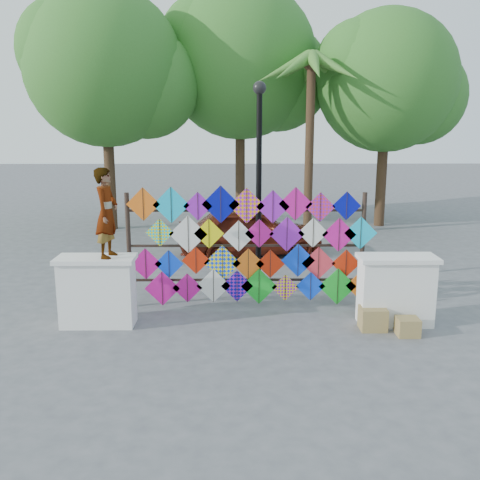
# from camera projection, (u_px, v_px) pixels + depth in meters

# --- Properties ---
(ground) EXTENTS (80.00, 80.00, 0.00)m
(ground) POSITION_uv_depth(u_px,v_px,m) (247.00, 320.00, 9.99)
(ground) COLOR slate
(ground) RESTS_ON ground
(parapet_left) EXTENTS (1.40, 0.65, 1.28)m
(parapet_left) POSITION_uv_depth(u_px,v_px,m) (97.00, 291.00, 9.62)
(parapet_left) COLOR white
(parapet_left) RESTS_ON ground
(parapet_right) EXTENTS (1.40, 0.65, 1.28)m
(parapet_right) POSITION_uv_depth(u_px,v_px,m) (396.00, 290.00, 9.68)
(parapet_right) COLOR white
(parapet_right) RESTS_ON ground
(kite_rack) EXTENTS (4.90, 0.24, 2.45)m
(kite_rack) POSITION_uv_depth(u_px,v_px,m) (250.00, 248.00, 10.43)
(kite_rack) COLOR black
(kite_rack) RESTS_ON ground
(tree_west) EXTENTS (5.85, 5.20, 8.01)m
(tree_west) POSITION_uv_depth(u_px,v_px,m) (108.00, 68.00, 17.61)
(tree_west) COLOR #4C3320
(tree_west) RESTS_ON ground
(tree_mid) EXTENTS (6.30, 5.60, 8.61)m
(tree_mid) POSITION_uv_depth(u_px,v_px,m) (243.00, 63.00, 19.53)
(tree_mid) COLOR #4C3320
(tree_mid) RESTS_ON ground
(tree_east) EXTENTS (5.40, 4.80, 7.42)m
(tree_east) POSITION_uv_depth(u_px,v_px,m) (389.00, 82.00, 18.29)
(tree_east) COLOR #4C3320
(tree_east) RESTS_ON ground
(palm_tree) EXTENTS (3.62, 3.62, 5.83)m
(palm_tree) POSITION_uv_depth(u_px,v_px,m) (311.00, 80.00, 16.77)
(palm_tree) COLOR #4C3320
(palm_tree) RESTS_ON ground
(vendor_woman) EXTENTS (0.46, 0.63, 1.58)m
(vendor_woman) POSITION_uv_depth(u_px,v_px,m) (107.00, 213.00, 9.32)
(vendor_woman) COLOR #99999E
(vendor_woman) RESTS_ON parapet_left
(sedan) EXTENTS (4.21, 2.39, 1.35)m
(sedan) POSITION_uv_depth(u_px,v_px,m) (250.00, 231.00, 14.82)
(sedan) COLOR #5A1C0F
(sedan) RESTS_ON ground
(lamppost) EXTENTS (0.28, 0.28, 4.46)m
(lamppost) POSITION_uv_depth(u_px,v_px,m) (259.00, 167.00, 11.37)
(lamppost) COLOR black
(lamppost) RESTS_ON ground
(cardboard_box_near) EXTENTS (0.46, 0.40, 0.40)m
(cardboard_box_near) POSITION_uv_depth(u_px,v_px,m) (373.00, 318.00, 9.51)
(cardboard_box_near) COLOR olive
(cardboard_box_near) RESTS_ON ground
(cardboard_box_far) EXTENTS (0.38, 0.35, 0.32)m
(cardboard_box_far) POSITION_uv_depth(u_px,v_px,m) (408.00, 327.00, 9.24)
(cardboard_box_far) COLOR olive
(cardboard_box_far) RESTS_ON ground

